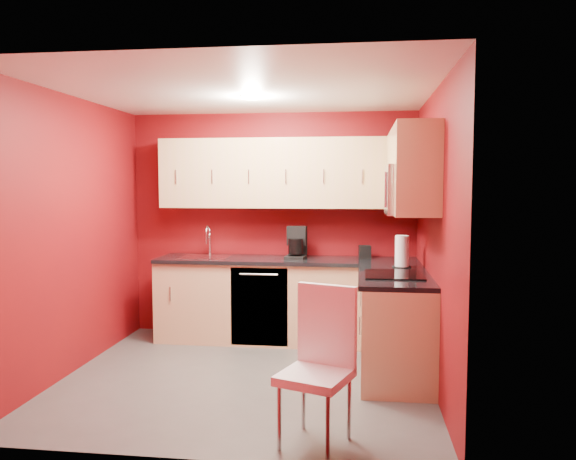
% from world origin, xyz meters
% --- Properties ---
extents(floor, '(3.20, 3.20, 0.00)m').
position_xyz_m(floor, '(0.00, 0.00, 0.00)').
color(floor, '#474543').
rests_on(floor, ground).
extents(ceiling, '(3.20, 3.20, 0.00)m').
position_xyz_m(ceiling, '(0.00, 0.00, 2.50)').
color(ceiling, white).
rests_on(ceiling, wall_back).
extents(wall_back, '(3.20, 0.00, 3.20)m').
position_xyz_m(wall_back, '(0.00, 1.50, 1.25)').
color(wall_back, maroon).
rests_on(wall_back, floor).
extents(wall_front, '(3.20, 0.00, 3.20)m').
position_xyz_m(wall_front, '(0.00, -1.50, 1.25)').
color(wall_front, maroon).
rests_on(wall_front, floor).
extents(wall_left, '(0.00, 3.00, 3.00)m').
position_xyz_m(wall_left, '(-1.60, 0.00, 1.25)').
color(wall_left, maroon).
rests_on(wall_left, floor).
extents(wall_right, '(0.00, 3.00, 3.00)m').
position_xyz_m(wall_right, '(1.60, 0.00, 1.25)').
color(wall_right, maroon).
rests_on(wall_right, floor).
extents(base_cabinets_back, '(2.80, 0.60, 0.87)m').
position_xyz_m(base_cabinets_back, '(0.20, 1.20, 0.43)').
color(base_cabinets_back, tan).
rests_on(base_cabinets_back, floor).
extents(base_cabinets_right, '(0.60, 1.30, 0.87)m').
position_xyz_m(base_cabinets_right, '(1.30, 0.25, 0.43)').
color(base_cabinets_right, tan).
rests_on(base_cabinets_right, floor).
extents(countertop_back, '(2.80, 0.63, 0.04)m').
position_xyz_m(countertop_back, '(0.20, 1.19, 0.89)').
color(countertop_back, black).
rests_on(countertop_back, base_cabinets_back).
extents(countertop_right, '(0.63, 1.27, 0.04)m').
position_xyz_m(countertop_right, '(1.29, 0.23, 0.89)').
color(countertop_right, black).
rests_on(countertop_right, base_cabinets_right).
extents(upper_cabinets_back, '(2.80, 0.35, 0.75)m').
position_xyz_m(upper_cabinets_back, '(0.20, 1.32, 1.83)').
color(upper_cabinets_back, tan).
rests_on(upper_cabinets_back, wall_back).
extents(upper_cabinets_right, '(0.35, 1.55, 0.75)m').
position_xyz_m(upper_cabinets_right, '(1.42, 0.44, 1.89)').
color(upper_cabinets_right, tan).
rests_on(upper_cabinets_right, wall_right).
extents(microwave, '(0.42, 0.76, 0.42)m').
position_xyz_m(microwave, '(1.39, 0.20, 1.66)').
color(microwave, silver).
rests_on(microwave, upper_cabinets_right).
extents(cooktop, '(0.50, 0.55, 0.01)m').
position_xyz_m(cooktop, '(1.28, 0.20, 0.92)').
color(cooktop, black).
rests_on(cooktop, countertop_right).
extents(sink, '(0.52, 0.42, 0.35)m').
position_xyz_m(sink, '(-0.70, 1.20, 0.94)').
color(sink, silver).
rests_on(sink, countertop_back).
extents(dishwasher_front, '(0.60, 0.02, 0.82)m').
position_xyz_m(dishwasher_front, '(-0.05, 0.91, 0.43)').
color(dishwasher_front, black).
rests_on(dishwasher_front, base_cabinets_back).
extents(downlight, '(0.20, 0.20, 0.01)m').
position_xyz_m(downlight, '(0.00, 0.30, 2.48)').
color(downlight, white).
rests_on(downlight, ceiling).
extents(coffee_maker, '(0.23, 0.29, 0.34)m').
position_xyz_m(coffee_maker, '(0.30, 1.19, 1.08)').
color(coffee_maker, black).
rests_on(coffee_maker, countertop_back).
extents(napkin_holder, '(0.14, 0.14, 0.14)m').
position_xyz_m(napkin_holder, '(1.04, 1.33, 0.98)').
color(napkin_holder, black).
rests_on(napkin_holder, countertop_back).
extents(paper_towel, '(0.23, 0.23, 0.31)m').
position_xyz_m(paper_towel, '(1.38, 0.68, 1.06)').
color(paper_towel, white).
rests_on(paper_towel, countertop_right).
extents(dining_chair, '(0.54, 0.55, 1.03)m').
position_xyz_m(dining_chair, '(0.70, -1.20, 0.52)').
color(dining_chair, white).
rests_on(dining_chair, floor).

